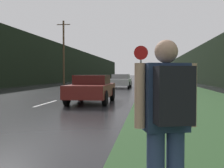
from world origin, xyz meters
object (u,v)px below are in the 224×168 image
hitchhiker_with_backpack (167,119)px  car_passing_far (121,81)px  car_passing_near (92,88)px  stop_sign (141,70)px

hitchhiker_with_backpack → car_passing_far: size_ratio=0.36×
hitchhiker_with_backpack → car_passing_near: (-2.92, 10.92, -0.29)m
car_passing_far → hitchhiker_with_backpack: bearing=96.5°
hitchhiker_with_backpack → car_passing_near: hitchhiker_with_backpack is taller
car_passing_near → car_passing_far: size_ratio=0.88×
stop_sign → car_passing_near: stop_sign is taller
stop_sign → car_passing_far: (-2.44, 15.93, -0.90)m
stop_sign → hitchhiker_with_backpack: bearing=-87.2°
stop_sign → hitchhiker_with_backpack: 9.90m
car_passing_near → car_passing_far: bearing=-90.0°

